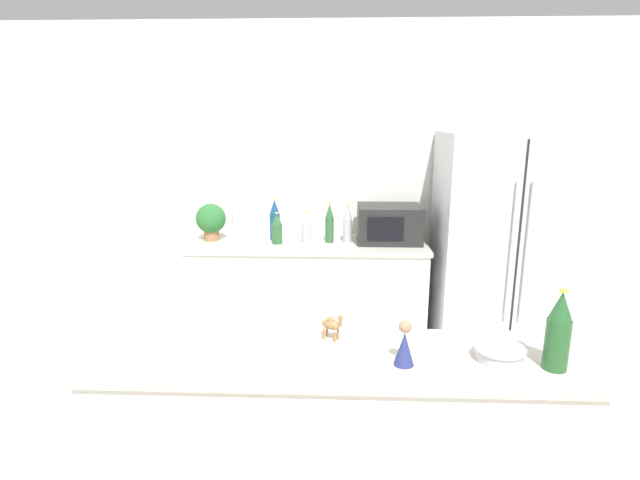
% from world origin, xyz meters
% --- Properties ---
extents(wall_back, '(8.00, 0.06, 2.55)m').
position_xyz_m(wall_back, '(0.00, 2.73, 1.27)').
color(wall_back, white).
rests_on(wall_back, ground_plane).
extents(back_counter, '(1.82, 0.63, 0.90)m').
position_xyz_m(back_counter, '(-0.25, 2.40, 0.45)').
color(back_counter, white).
rests_on(back_counter, ground_plane).
extents(refrigerator, '(0.94, 0.73, 1.73)m').
position_xyz_m(refrigerator, '(1.20, 2.33, 0.86)').
color(refrigerator, silver).
rests_on(refrigerator, ground_plane).
extents(bar_counter, '(1.87, 0.47, 0.96)m').
position_xyz_m(bar_counter, '(-0.02, 0.41, 0.48)').
color(bar_counter, silver).
rests_on(bar_counter, ground_plane).
extents(potted_plant, '(0.23, 0.23, 0.29)m').
position_xyz_m(potted_plant, '(-1.00, 2.41, 1.06)').
color(potted_plant, '#9E6B47').
rests_on(potted_plant, back_counter).
extents(paper_towel_roll, '(0.12, 0.12, 0.25)m').
position_xyz_m(paper_towel_roll, '(-0.78, 2.44, 1.02)').
color(paper_towel_roll, white).
rests_on(paper_towel_roll, back_counter).
extents(microwave, '(0.48, 0.37, 0.28)m').
position_xyz_m(microwave, '(0.37, 2.42, 1.04)').
color(microwave, black).
rests_on(microwave, back_counter).
extents(back_bottle_0, '(0.08, 0.08, 0.25)m').
position_xyz_m(back_bottle_0, '(-0.26, 2.35, 1.01)').
color(back_bottle_0, '#B2B7BC').
rests_on(back_bottle_0, back_counter).
extents(back_bottle_1, '(0.08, 0.08, 0.32)m').
position_xyz_m(back_bottle_1, '(-0.51, 2.46, 1.05)').
color(back_bottle_1, navy).
rests_on(back_bottle_1, back_counter).
extents(back_bottle_2, '(0.08, 0.08, 0.24)m').
position_xyz_m(back_bottle_2, '(-0.48, 2.33, 1.01)').
color(back_bottle_2, '#2D6033').
rests_on(back_bottle_2, back_counter).
extents(back_bottle_3, '(0.07, 0.07, 0.29)m').
position_xyz_m(back_bottle_3, '(0.05, 2.38, 1.04)').
color(back_bottle_3, '#B2B7BC').
rests_on(back_bottle_3, back_counter).
extents(back_bottle_4, '(0.07, 0.07, 0.31)m').
position_xyz_m(back_bottle_4, '(-0.08, 2.38, 1.05)').
color(back_bottle_4, '#2D6033').
rests_on(back_bottle_4, back_counter).
extents(wine_bottle, '(0.09, 0.09, 0.30)m').
position_xyz_m(wine_bottle, '(0.76, 0.32, 1.11)').
color(wine_bottle, '#235628').
rests_on(wine_bottle, bar_counter).
extents(fruit_bowl, '(0.19, 0.19, 0.05)m').
position_xyz_m(fruit_bowl, '(0.59, 0.38, 0.99)').
color(fruit_bowl, '#B7BABF').
rests_on(fruit_bowl, bar_counter).
extents(camel_figurine, '(0.09, 0.08, 0.12)m').
position_xyz_m(camel_figurine, '(-0.03, 0.53, 1.03)').
color(camel_figurine, olive).
rests_on(camel_figurine, bar_counter).
extents(wise_man_figurine_blue, '(0.07, 0.07, 0.17)m').
position_xyz_m(wise_man_figurine_blue, '(0.23, 0.33, 1.04)').
color(wise_man_figurine_blue, navy).
rests_on(wise_man_figurine_blue, bar_counter).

